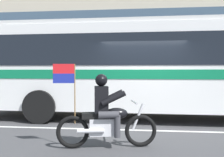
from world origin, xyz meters
name	(u,v)px	position (x,y,z in m)	size (l,w,h in m)	color
ground_plane	(143,126)	(0.00, 0.00, 0.00)	(60.00, 60.00, 0.00)	#3D3D3F
sidewalk_curb	(143,103)	(0.00, 5.10, 0.07)	(28.00, 3.80, 0.15)	#A39E93
lane_center_stripe	(143,130)	(0.00, -0.60, 0.00)	(26.60, 0.14, 0.01)	silver
transit_bus	(168,63)	(0.83, 1.19, 1.88)	(12.98, 2.82, 3.22)	white
motorcycle_with_rider	(106,116)	(-0.78, -2.34, 0.67)	(2.16, 0.77, 1.78)	black
fire_hydrant	(188,97)	(1.91, 3.76, 0.52)	(0.22, 0.30, 0.75)	red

